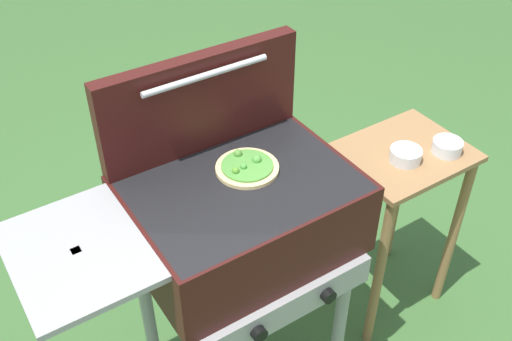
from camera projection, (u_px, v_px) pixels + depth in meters
grill at (239, 222)px, 1.76m from camera, size 0.96×0.53×0.90m
grill_lid_open at (201, 102)px, 1.72m from camera, size 0.63×0.08×0.30m
pizza_veggie at (247, 167)px, 1.72m from camera, size 0.18×0.18×0.04m
prep_table at (395, 197)px, 2.19m from camera, size 0.44×0.36×0.74m
topping_bowl_near at (447, 147)px, 2.04m from camera, size 0.10×0.10×0.04m
topping_bowl_far at (405, 155)px, 2.01m from camera, size 0.11×0.11×0.04m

